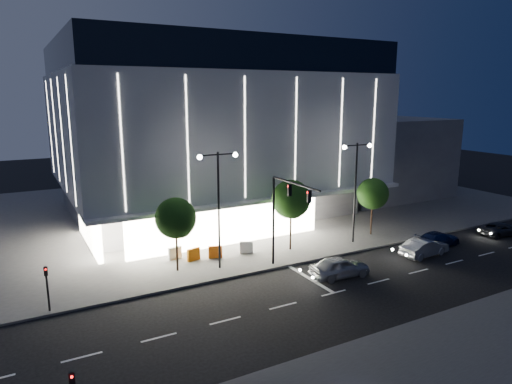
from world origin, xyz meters
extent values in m
plane|color=black|center=(0.00, 0.00, 0.00)|extent=(160.00, 160.00, 0.00)
cube|color=#474747|center=(5.00, 24.00, 0.07)|extent=(70.00, 40.00, 0.15)
cube|color=#474747|center=(5.00, -12.00, 0.07)|extent=(70.00, 10.00, 0.15)
cube|color=#4C4C51|center=(3.00, 24.00, 2.00)|extent=(28.00, 21.00, 4.00)
cube|color=#A1A1A6|center=(3.00, 22.00, 9.50)|extent=(30.00, 25.00, 11.00)
cube|color=black|center=(3.00, 22.00, 16.50)|extent=(29.40, 24.50, 3.00)
cube|color=white|center=(0.00, 10.70, 2.00)|extent=(18.00, 0.40, 3.60)
cube|color=white|center=(-10.80, 16.00, 2.00)|extent=(0.40, 10.00, 3.60)
cube|color=#A1A1A6|center=(3.00, 9.70, 4.10)|extent=(30.00, 2.00, 0.30)
cube|color=white|center=(3.00, 9.48, 9.50)|extent=(24.00, 0.06, 10.00)
cube|color=#4C4C51|center=(26.00, 24.00, 5.00)|extent=(16.00, 20.00, 10.00)
cylinder|color=black|center=(1.00, 4.80, 3.50)|extent=(0.18, 0.18, 7.00)
cylinder|color=black|center=(1.00, 1.90, 7.00)|extent=(0.14, 5.80, 0.14)
cube|color=black|center=(1.00, 2.60, 6.40)|extent=(0.28, 0.18, 0.85)
cube|color=black|center=(1.00, 0.20, 6.40)|extent=(0.28, 0.18, 0.85)
sphere|color=#FF0C0C|center=(0.88, 2.60, 6.70)|extent=(0.14, 0.14, 0.14)
cylinder|color=black|center=(-3.00, 6.00, 4.50)|extent=(0.16, 0.16, 9.00)
cylinder|color=black|center=(-3.70, 6.00, 8.80)|extent=(1.40, 0.10, 0.10)
cylinder|color=black|center=(-2.30, 6.00, 8.80)|extent=(1.40, 0.10, 0.10)
sphere|color=white|center=(-4.40, 6.00, 8.70)|extent=(0.36, 0.36, 0.36)
sphere|color=white|center=(-1.60, 6.00, 8.70)|extent=(0.36, 0.36, 0.36)
cylinder|color=black|center=(10.00, 6.00, 4.50)|extent=(0.16, 0.16, 9.00)
cylinder|color=black|center=(9.30, 6.00, 8.80)|extent=(1.40, 0.10, 0.10)
cylinder|color=black|center=(10.70, 6.00, 8.80)|extent=(1.40, 0.10, 0.10)
sphere|color=white|center=(8.60, 6.00, 8.70)|extent=(0.36, 0.36, 0.36)
sphere|color=white|center=(11.40, 6.00, 8.70)|extent=(0.36, 0.36, 0.36)
cylinder|color=black|center=(-15.00, 4.50, 1.50)|extent=(0.12, 0.12, 3.00)
cube|color=black|center=(-15.00, 4.50, 2.70)|extent=(0.22, 0.16, 0.55)
sphere|color=#FF0C0C|center=(-15.00, 4.39, 2.85)|extent=(0.10, 0.10, 0.10)
cube|color=black|center=(-15.00, -7.50, 2.70)|extent=(0.22, 0.16, 0.55)
sphere|color=#FF0C0C|center=(-15.00, -7.61, 2.85)|extent=(0.10, 0.10, 0.10)
cylinder|color=black|center=(-6.00, 7.00, 1.89)|extent=(0.16, 0.16, 3.78)
sphere|color=#12390F|center=(-6.00, 7.00, 4.21)|extent=(3.02, 3.02, 3.02)
sphere|color=#12390F|center=(-5.70, 7.20, 3.67)|extent=(2.16, 2.16, 2.16)
sphere|color=#12390F|center=(-6.25, 6.85, 3.89)|extent=(1.94, 1.94, 1.94)
cylinder|color=black|center=(4.00, 7.00, 2.03)|extent=(0.16, 0.16, 4.06)
sphere|color=#12390F|center=(4.00, 7.00, 4.52)|extent=(3.25, 3.25, 3.25)
sphere|color=#12390F|center=(4.30, 7.20, 3.94)|extent=(2.32, 2.32, 2.32)
sphere|color=#12390F|center=(3.75, 6.85, 4.18)|extent=(2.09, 2.09, 2.09)
cylinder|color=black|center=(13.00, 7.00, 1.82)|extent=(0.16, 0.16, 3.64)
sphere|color=#12390F|center=(13.00, 7.00, 4.06)|extent=(2.91, 2.91, 2.91)
sphere|color=#12390F|center=(13.30, 7.20, 3.54)|extent=(2.08, 2.08, 2.08)
sphere|color=#12390F|center=(12.75, 6.85, 3.74)|extent=(1.87, 1.87, 1.87)
imported|color=#A3A4AA|center=(4.07, 0.49, 0.77)|extent=(4.66, 2.19, 1.54)
imported|color=#AEB1B7|center=(13.02, 0.68, 0.74)|extent=(4.59, 1.89, 1.48)
imported|color=#131F4A|center=(16.02, 1.87, 0.65)|extent=(4.61, 2.12, 1.31)
imported|color=#313237|center=(23.90, 1.27, 0.61)|extent=(4.62, 2.57, 1.22)
cube|color=#CA640B|center=(-4.19, 8.40, 0.65)|extent=(1.13, 0.49, 1.00)
cube|color=silver|center=(-5.38, 9.42, 0.65)|extent=(1.12, 0.38, 1.00)
cube|color=#E85A0C|center=(-2.45, 8.11, 0.65)|extent=(1.12, 0.59, 1.00)
cube|color=silver|center=(0.25, 7.90, 0.65)|extent=(1.11, 0.68, 1.00)
camera|label=1|loc=(-16.19, -24.03, 13.05)|focal=32.00mm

